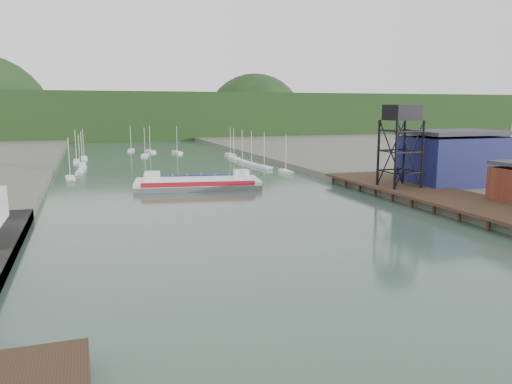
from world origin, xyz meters
TOP-DOWN VIEW (x-y plane):
  - ground at (0.00, 0.00)m, footprint 600.00×600.00m
  - east_pier at (37.00, 45.00)m, footprint 14.00×70.00m
  - lift_tower at (35.00, 58.00)m, footprint 6.50×6.50m
  - blue_shed at (50.00, 60.00)m, footprint 20.50×14.50m
  - marina_sailboats at (0.08, 138.46)m, footprint 57.71×92.65m
  - distant_hills at (-3.98, 301.35)m, footprint 500.00×120.00m
  - chain_ferry at (-0.57, 81.57)m, footprint 28.48×15.14m

SIDE VIEW (x-z plane):
  - ground at x=0.00m, z-range 0.00..0.00m
  - marina_sailboats at x=0.08m, z-range -0.10..0.80m
  - chain_ferry at x=-0.57m, z-range -0.83..3.07m
  - east_pier at x=37.00m, z-range 0.67..3.12m
  - blue_shed at x=50.00m, z-range 1.41..12.71m
  - distant_hills at x=-3.98m, z-range -29.62..50.38m
  - lift_tower at x=35.00m, z-range 7.65..23.65m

